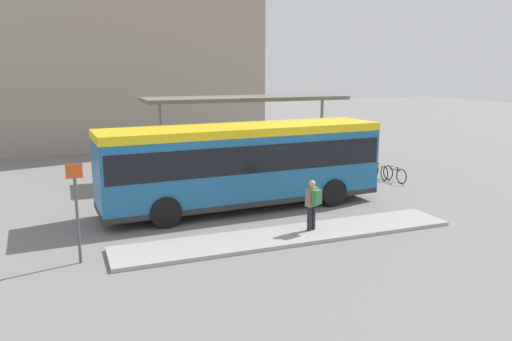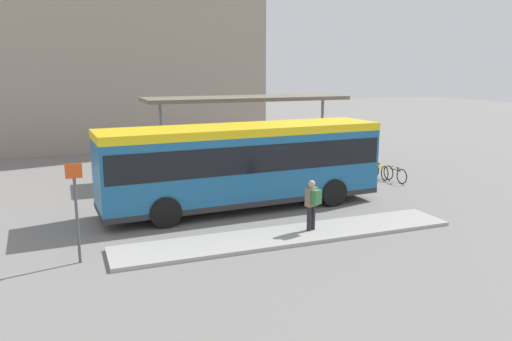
# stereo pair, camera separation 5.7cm
# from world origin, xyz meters

# --- Properties ---
(ground_plane) EXTENTS (120.00, 120.00, 0.00)m
(ground_plane) POSITION_xyz_m (0.00, 0.00, 0.00)
(ground_plane) COLOR slate
(curb_island) EXTENTS (11.21, 1.80, 0.12)m
(curb_island) POSITION_xyz_m (0.22, -3.76, 0.06)
(curb_island) COLOR #9E9E99
(curb_island) RESTS_ON ground_plane
(city_bus) EXTENTS (10.87, 3.03, 3.19)m
(city_bus) POSITION_xyz_m (0.01, 0.00, 1.86)
(city_bus) COLOR #1E6093
(city_bus) RESTS_ON ground_plane
(pedestrian_waiting) EXTENTS (0.48, 0.52, 1.66)m
(pedestrian_waiting) POSITION_xyz_m (1.05, -3.71, 1.07)
(pedestrian_waiting) COLOR #232328
(pedestrian_waiting) RESTS_ON curb_island
(bicycle_black) EXTENTS (0.48, 1.67, 0.72)m
(bicycle_black) POSITION_xyz_m (8.28, 1.66, 0.36)
(bicycle_black) COLOR black
(bicycle_black) RESTS_ON ground_plane
(bicycle_yellow) EXTENTS (0.48, 1.69, 0.73)m
(bicycle_yellow) POSITION_xyz_m (8.04, 2.53, 0.37)
(bicycle_yellow) COLOR black
(bicycle_yellow) RESTS_ON ground_plane
(station_shelter) EXTENTS (10.13, 2.91, 3.92)m
(station_shelter) POSITION_xyz_m (2.32, 5.89, 3.77)
(station_shelter) COLOR #706656
(station_shelter) RESTS_ON ground_plane
(potted_planter_near_shelter) EXTENTS (0.86, 0.86, 1.24)m
(potted_planter_near_shelter) POSITION_xyz_m (6.19, 3.58, 0.64)
(potted_planter_near_shelter) COLOR slate
(potted_planter_near_shelter) RESTS_ON ground_plane
(platform_sign) EXTENTS (0.44, 0.08, 2.80)m
(platform_sign) POSITION_xyz_m (-6.10, -3.57, 1.56)
(platform_sign) COLOR #4C4C51
(platform_sign) RESTS_ON ground_plane
(station_building) EXTENTS (20.93, 10.08, 19.24)m
(station_building) POSITION_xyz_m (-3.25, 20.27, 9.62)
(station_building) COLOR gray
(station_building) RESTS_ON ground_plane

